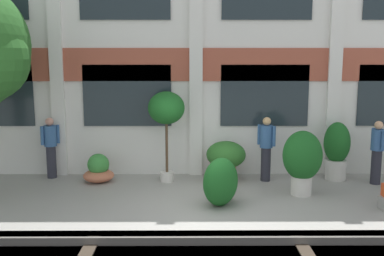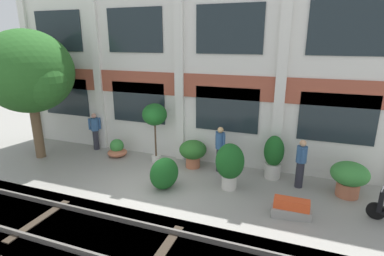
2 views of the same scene
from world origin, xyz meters
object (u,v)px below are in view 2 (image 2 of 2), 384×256
Objects in this scene: broadleaf_tree at (29,74)px; resident_by_doorway at (220,148)px; potted_plant_wide_bowl at (117,149)px; potted_plant_ribbed_drum at (274,155)px; potted_plant_terracotta_small at (155,117)px; resident_near_plants at (95,130)px; potted_plant_stone_basin at (349,177)px; resident_watching_tracks at (301,162)px; topiary_hedge at (164,174)px; potted_plant_fluted_column at (230,163)px; potted_plant_glazed_jar at (193,151)px; potted_plant_square_trough at (291,209)px.

broadleaf_tree is 8.04m from resident_by_doorway.
potted_plant_ribbed_drum is (6.43, 0.20, 0.57)m from potted_plant_wide_bowl.
potted_plant_terracotta_small is 1.44× the size of resident_near_plants.
potted_plant_ribbed_drum is at bearing 130.16° from resident_by_doorway.
potted_plant_terracotta_small reaches higher than resident_by_doorway.
potted_plant_stone_basin is (8.81, -0.34, 0.36)m from potted_plant_wide_bowl.
potted_plant_terracotta_small is 5.61m from resident_watching_tracks.
resident_near_plants reaches higher than potted_plant_stone_basin.
potted_plant_ribbed_drum is 1.45× the size of topiary_hedge.
broadleaf_tree is at bearing -158.50° from potted_plant_wide_bowl.
potted_plant_terracotta_small is at bearing 1.08° from potted_plant_wide_bowl.
broadleaf_tree is 8.58m from potted_plant_fluted_column.
resident_near_plants reaches higher than topiary_hedge.
resident_near_plants is 1.54× the size of topiary_hedge.
potted_plant_wide_bowl is (-3.42, -0.06, -0.35)m from potted_plant_glazed_jar.
broadleaf_tree reaches higher than potted_plant_square_trough.
broadleaf_tree is 2.15× the size of potted_plant_terracotta_small.
potted_plant_ribbed_drum is 3.93m from topiary_hedge.
potted_plant_stone_basin reaches higher than potted_plant_wide_bowl.
potted_plant_square_trough is at bearing 36.07° from resident_near_plants.
potted_plant_stone_basin is at bearing 49.25° from potted_plant_square_trough.
resident_watching_tracks is (0.92, -0.44, 0.02)m from potted_plant_ribbed_drum.
resident_watching_tracks is at bearing 5.22° from broadleaf_tree.
broadleaf_tree is 6.37× the size of potted_plant_wide_bowl.
potted_plant_wide_bowl is 0.75× the size of topiary_hedge.
potted_plant_terracotta_small is 2.22× the size of topiary_hedge.
broadleaf_tree is 5.25m from potted_plant_terracotta_small.
resident_near_plants is (-4.79, 0.34, 0.25)m from potted_plant_glazed_jar.
potted_plant_fluted_column is 3.75m from potted_plant_stone_basin.
potted_plant_terracotta_small is 2.72m from topiary_hedge.
potted_plant_ribbed_drum is 7.81m from resident_near_plants.
resident_by_doorway is (-2.69, 2.29, 0.67)m from potted_plant_square_trough.
topiary_hedge reaches higher than potted_plant_square_trough.
resident_near_plants reaches higher than potted_plant_fluted_column.
potted_plant_wide_bowl is 5.32m from potted_plant_fluted_column.
potted_plant_stone_basin is at bearing 121.11° from resident_by_doorway.
potted_plant_stone_basin is (3.65, 0.82, -0.23)m from potted_plant_fluted_column.
resident_near_plants is at bearing -56.72° from resident_by_doorway.
resident_watching_tracks is 8.74m from resident_near_plants.
resident_watching_tracks is (0.16, 1.98, 0.64)m from potted_plant_square_trough.
resident_watching_tracks is at bearing 21.82° from topiary_hedge.
potted_plant_square_trough is 8.98m from resident_near_plants.
potted_plant_glazed_jar is 3.95m from resident_watching_tracks.
potted_plant_ribbed_drum is 4.71m from potted_plant_terracotta_small.
potted_plant_terracotta_small is (4.85, 1.22, -1.58)m from broadleaf_tree.
potted_plant_terracotta_small is at bearing -13.86° from resident_watching_tracks.
potted_plant_ribbed_drum is at bearing 2.50° from potted_plant_glazed_jar.
broadleaf_tree is 4.82× the size of potted_plant_glazed_jar.
potted_plant_terracotta_small reaches higher than potted_plant_wide_bowl.
potted_plant_square_trough is (3.77, -2.28, -0.39)m from potted_plant_glazed_jar.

